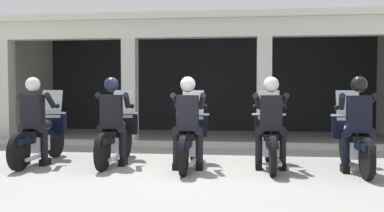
# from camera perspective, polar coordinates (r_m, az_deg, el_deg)

# --- Properties ---
(ground_plane) EXTENTS (80.00, 80.00, 0.00)m
(ground_plane) POSITION_cam_1_polar(r_m,az_deg,el_deg) (10.43, 1.71, -5.19)
(ground_plane) COLOR gray
(station_building) EXTENTS (11.02, 3.96, 3.20)m
(station_building) POSITION_cam_1_polar(r_m,az_deg,el_deg) (12.45, 1.55, 5.49)
(station_building) COLOR black
(station_building) RESTS_ON ground
(kerb_strip) EXTENTS (10.52, 0.24, 0.12)m
(kerb_strip) POSITION_cam_1_polar(r_m,az_deg,el_deg) (10.04, 0.18, -5.15)
(kerb_strip) COLOR #B7B5AD
(kerb_strip) RESTS_ON ground
(motorcycle_far_left) EXTENTS (0.62, 2.04, 1.35)m
(motorcycle_far_left) POSITION_cam_1_polar(r_m,az_deg,el_deg) (8.45, -19.45, -3.75)
(motorcycle_far_left) COLOR black
(motorcycle_far_left) RESTS_ON ground
(police_officer_far_left) EXTENTS (0.63, 0.61, 1.58)m
(police_officer_far_left) POSITION_cam_1_polar(r_m,az_deg,el_deg) (8.17, -20.39, -0.90)
(police_officer_far_left) COLOR black
(police_officer_far_left) RESTS_ON ground
(motorcycle_left) EXTENTS (0.62, 2.04, 1.35)m
(motorcycle_left) POSITION_cam_1_polar(r_m,az_deg,el_deg) (8.07, -10.00, -3.94)
(motorcycle_left) COLOR black
(motorcycle_left) RESTS_ON ground
(police_officer_left) EXTENTS (0.63, 0.61, 1.58)m
(police_officer_left) POSITION_cam_1_polar(r_m,az_deg,el_deg) (7.77, -10.65, -0.96)
(police_officer_left) COLOR black
(police_officer_left) RESTS_ON ground
(motorcycle_center) EXTENTS (0.62, 2.04, 1.35)m
(motorcycle_center) POSITION_cam_1_polar(r_m,az_deg,el_deg) (7.58, -0.25, -4.33)
(motorcycle_center) COLOR black
(motorcycle_center) RESTS_ON ground
(police_officer_center) EXTENTS (0.63, 0.61, 1.58)m
(police_officer_center) POSITION_cam_1_polar(r_m,az_deg,el_deg) (7.26, -0.54, -1.16)
(police_officer_center) COLOR black
(police_officer_center) RESTS_ON ground
(motorcycle_right) EXTENTS (0.62, 2.04, 1.35)m
(motorcycle_right) POSITION_cam_1_polar(r_m,az_deg,el_deg) (7.68, 10.35, -4.27)
(motorcycle_right) COLOR black
(motorcycle_right) RESTS_ON ground
(police_officer_right) EXTENTS (0.63, 0.61, 1.58)m
(police_officer_right) POSITION_cam_1_polar(r_m,az_deg,el_deg) (7.36, 10.50, -1.15)
(police_officer_right) COLOR black
(police_officer_right) RESTS_ON ground
(motorcycle_far_right) EXTENTS (0.62, 2.04, 1.35)m
(motorcycle_far_right) POSITION_cam_1_polar(r_m,az_deg,el_deg) (7.79, 20.78, -4.31)
(motorcycle_far_right) COLOR black
(motorcycle_far_right) RESTS_ON ground
(police_officer_far_right) EXTENTS (0.63, 0.61, 1.58)m
(police_officer_far_right) POSITION_cam_1_polar(r_m,az_deg,el_deg) (7.47, 21.35, -1.23)
(police_officer_far_right) COLOR black
(police_officer_far_right) RESTS_ON ground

